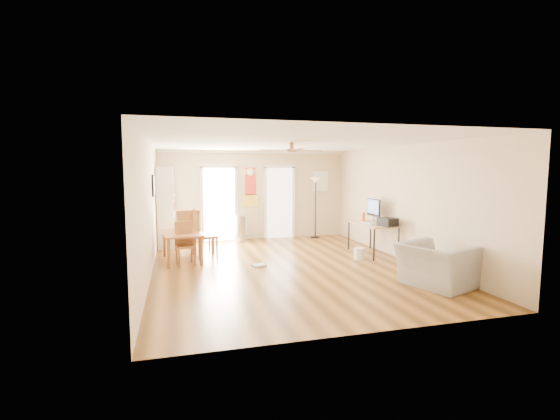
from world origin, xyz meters
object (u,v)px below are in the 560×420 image
object	(u,v)px
dining_chair_near	(185,244)
printer	(388,222)
bookshelf	(166,207)
dining_chair_far	(184,231)
dining_chair_right_a	(204,232)
dining_chair_right_b	(206,234)
torchiere_lamp	(316,208)
dining_table	(182,247)
trash_can	(241,229)
wastebasket_a	(359,254)
armchair	(437,265)
computer_desk	(372,239)

from	to	relation	value
dining_chair_near	printer	distance (m)	4.57
bookshelf	dining_chair_far	world-z (taller)	bookshelf
dining_chair_right_a	dining_chair_far	distance (m)	0.57
dining_chair_right_a	dining_chair_near	size ratio (longest dim) A/B	1.11
dining_chair_right_b	torchiere_lamp	xyz separation A→B (m)	(3.40, 1.88, 0.35)
dining_chair_near	printer	size ratio (longest dim) A/B	2.46
dining_table	bookshelf	bearing A→B (deg)	101.57
bookshelf	trash_can	xyz separation A→B (m)	(2.04, 0.25, -0.69)
bookshelf	trash_can	bearing A→B (deg)	1.66
wastebasket_a	bookshelf	bearing A→B (deg)	147.80
armchair	trash_can	bearing A→B (deg)	8.30
dining_chair_right_a	torchiere_lamp	distance (m)	3.67
dining_table	dining_chair_far	distance (m)	1.08
dining_chair_right_b	armchair	distance (m)	5.01
printer	armchair	xyz separation A→B (m)	(-0.30, -2.18, -0.48)
torchiere_lamp	dining_table	bearing A→B (deg)	-152.33
dining_chair_near	wastebasket_a	bearing A→B (deg)	-16.40
bookshelf	armchair	bearing A→B (deg)	-51.79
dining_chair_right_b	armchair	bearing A→B (deg)	-141.74
dining_chair_near	computer_desk	bearing A→B (deg)	-9.46
computer_desk	wastebasket_a	world-z (taller)	computer_desk
dining_chair_right_b	dining_chair_far	distance (m)	0.99
torchiere_lamp	armchair	bearing A→B (deg)	-86.13
dining_table	dining_chair_right_a	world-z (taller)	dining_chair_right_a
dining_table	armchair	distance (m)	5.32
printer	dining_chair_near	bearing A→B (deg)	159.36
dining_chair_near	trash_can	world-z (taller)	dining_chair_near
dining_chair_near	computer_desk	xyz separation A→B (m)	(4.42, -0.01, -0.09)
dining_chair_right_b	armchair	xyz separation A→B (m)	(3.75, -3.32, -0.19)
bookshelf	printer	world-z (taller)	bookshelf
printer	torchiere_lamp	bearing A→B (deg)	88.17
wastebasket_a	dining_chair_right_b	bearing A→B (deg)	162.01
printer	armchair	bearing A→B (deg)	-111.85
dining_chair_right_a	armchair	distance (m)	5.39
printer	dining_table	bearing A→B (deg)	154.31
dining_chair_right_b	computer_desk	xyz separation A→B (m)	(3.95, -0.63, -0.19)
dining_chair_right_a	computer_desk	distance (m)	4.12
torchiere_lamp	computer_desk	bearing A→B (deg)	-77.64
torchiere_lamp	trash_can	bearing A→B (deg)	-179.37
wastebasket_a	dining_chair_right_a	bearing A→B (deg)	153.97
dining_chair_near	dining_chair_far	world-z (taller)	dining_chair_far
trash_can	wastebasket_a	xyz separation A→B (m)	(2.25, -2.95, -0.24)
dining_table	dining_chair_near	size ratio (longest dim) A/B	1.42
dining_chair_near	trash_can	xyz separation A→B (m)	(1.60, 2.47, -0.09)
bookshelf	dining_chair_far	bearing A→B (deg)	-64.34
dining_table	dining_chair_near	xyz separation A→B (m)	(0.07, -0.42, 0.13)
computer_desk	torchiere_lamp	bearing A→B (deg)	102.36
printer	dining_chair_right_b	bearing A→B (deg)	150.24
dining_chair_right_b	computer_desk	bearing A→B (deg)	-109.27
torchiere_lamp	computer_desk	size ratio (longest dim) A/B	1.30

